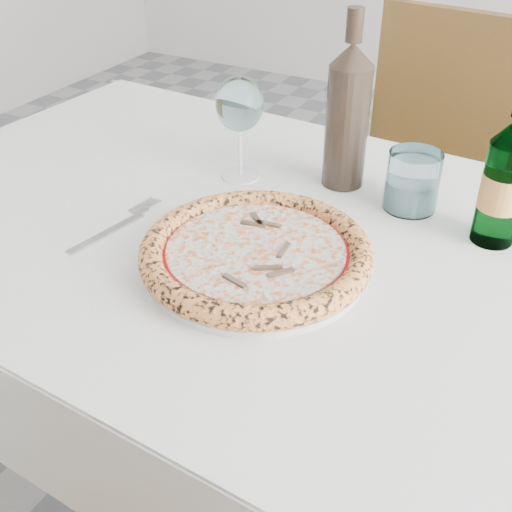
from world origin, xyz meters
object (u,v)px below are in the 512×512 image
Objects in this scene: chair_far at (424,172)px; beer_bottle at (504,182)px; wine_glass at (240,106)px; dining_table at (285,279)px; plate at (256,262)px; pizza at (256,252)px; tumbler at (412,185)px; wine_bottle at (347,114)px.

beer_bottle is (0.26, -0.65, 0.32)m from chair_far.
wine_glass is (-0.19, -0.64, 0.36)m from chair_far.
plate is at bearing -90.00° from dining_table.
wine_glass is (-0.17, 0.25, 0.11)m from pizza.
tumbler is 0.33× the size of wine_bottle.
dining_table is 5.04× the size of wine_bottle.
dining_table is at bearing -41.63° from wine_glass.
beer_bottle reaches higher than dining_table.
dining_table is at bearing -153.67° from beer_bottle.
chair_far is 0.93m from pizza.
tumbler is (0.14, 0.18, 0.13)m from dining_table.
tumbler is (0.14, 0.28, 0.03)m from plate.
tumbler is 0.16m from wine_bottle.
beer_bottle is (0.46, -0.01, -0.03)m from wine_glass.
wine_glass is (-0.17, 0.15, 0.22)m from dining_table.
wine_glass is 0.33m from tumbler.
dining_table is 4.78× the size of plate.
chair_far is 0.68m from tumbler.
pizza is (-0.00, -0.10, 0.11)m from dining_table.
tumbler is at bearing 63.10° from pizza.
chair_far is 2.87× the size of plate.
chair_far is 0.77m from beer_bottle.
wine_bottle is at bearing 87.68° from dining_table.
tumbler is at bearing -79.21° from chair_far.
dining_table is 0.27m from tumbler.
wine_glass is at bearing 123.93° from pizza.
dining_table is at bearing -91.99° from chair_far.
chair_far is 9.27× the size of tumbler.
beer_bottle reaches higher than pizza.
dining_table is at bearing -128.10° from tumbler.
wine_bottle reaches higher than wine_glass.
wine_bottle is at bearing -91.86° from chair_far.
plate is at bearing -91.76° from chair_far.
wine_glass reaches higher than chair_far.
beer_bottle is at bearing -0.72° from wine_glass.
beer_bottle is (0.29, 0.24, 0.08)m from pizza.
wine_bottle is (0.18, 0.07, -0.00)m from wine_glass.
chair_far reaches higher than pizza.
chair_far reaches higher than plate.
chair_far is 0.76m from wine_glass.
wine_bottle is (-0.28, 0.07, 0.03)m from beer_bottle.
plate is 3.23× the size of tumbler.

